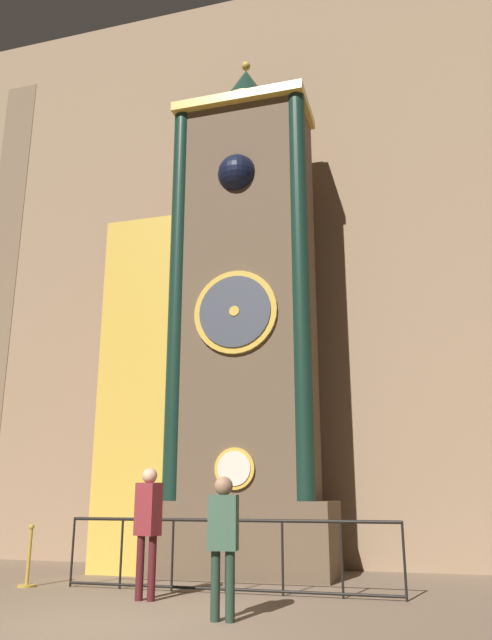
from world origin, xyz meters
The scene contains 7 objects.
ground_plane centered at (0.00, 0.00, 0.00)m, with size 28.00×28.00×0.00m, color #75604C.
cathedral_back_wall centered at (-0.09, 6.31, 6.93)m, with size 24.00×0.32×13.89m.
clock_tower centered at (-0.13, 4.76, 4.51)m, with size 4.51×1.83×10.77m.
railing_fence centered at (0.64, 2.77, 0.59)m, with size 5.22×0.05×1.05m.
visitor_near centered at (-0.23, 1.83, 1.08)m, with size 0.39×0.32×1.78m.
visitor_far centered at (1.25, 0.73, 0.98)m, with size 0.36×0.26×1.61m.
stanchion_post centered at (-2.60, 2.55, 0.30)m, with size 0.28×0.28×0.94m.
Camera 1 is at (3.66, -6.67, 1.40)m, focal length 35.00 mm.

